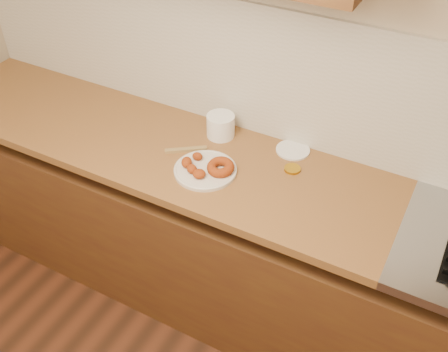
{
  "coord_description": "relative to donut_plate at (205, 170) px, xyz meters",
  "views": [
    {
      "loc": [
        0.58,
        0.15,
        2.29
      ],
      "look_at": [
        -0.2,
        1.59,
        0.93
      ],
      "focal_mm": 42.0,
      "sensor_mm": 36.0,
      "label": 1
    }
  ],
  "objects": [
    {
      "name": "donut_plate",
      "position": [
        0.0,
        0.0,
        0.0
      ],
      "size": [
        0.26,
        0.26,
        0.02
      ],
      "primitive_type": "cylinder",
      "color": "beige",
      "rests_on": "butcher_block"
    },
    {
      "name": "brass_jar_lid",
      "position": [
        0.32,
        0.18,
        -0.0
      ],
      "size": [
        0.09,
        0.09,
        0.01
      ],
      "primitive_type": "cylinder",
      "rotation": [
        0.0,
        0.0,
        -0.33
      ],
      "color": "#AE8117",
      "rests_on": "butcher_block"
    },
    {
      "name": "tub_lid",
      "position": [
        0.27,
        0.31,
        -0.0
      ],
      "size": [
        0.2,
        0.2,
        0.01
      ],
      "primitive_type": "cylinder",
      "rotation": [
        0.0,
        0.0,
        0.41
      ],
      "color": "white",
      "rests_on": "butcher_block"
    },
    {
      "name": "plastic_tub",
      "position": [
        -0.07,
        0.26,
        0.05
      ],
      "size": [
        0.16,
        0.16,
        0.11
      ],
      "primitive_type": "cylinder",
      "rotation": [
        0.0,
        0.0,
        -0.31
      ],
      "color": "white",
      "rests_on": "butcher_block"
    },
    {
      "name": "ring_donut",
      "position": [
        0.06,
        0.02,
        0.03
      ],
      "size": [
        0.12,
        0.12,
        0.05
      ],
      "primitive_type": "torus",
      "rotation": [
        0.1,
        0.0,
        0.01
      ],
      "color": "#A03E11",
      "rests_on": "donut_plate"
    },
    {
      "name": "butcher_block",
      "position": [
        -0.35,
        0.08,
        -0.03
      ],
      "size": [
        2.3,
        0.62,
        0.04
      ],
      "primitive_type": "cube",
      "color": "olive",
      "rests_on": "base_cabinet"
    },
    {
      "name": "wall_back",
      "position": [
        0.3,
        0.39,
        0.44
      ],
      "size": [
        4.0,
        0.02,
        2.7
      ],
      "primitive_type": "cube",
      "color": "#C3AE91",
      "rests_on": "ground"
    },
    {
      "name": "base_cabinet",
      "position": [
        0.3,
        0.08,
        -0.52
      ],
      "size": [
        3.6,
        0.6,
        0.77
      ],
      "primitive_type": "cube",
      "color": "#543415",
      "rests_on": "floor"
    },
    {
      "name": "backsplash",
      "position": [
        0.3,
        0.37,
        0.29
      ],
      "size": [
        3.6,
        0.02,
        0.6
      ],
      "primitive_type": "cube",
      "color": "beige",
      "rests_on": "wall_back"
    },
    {
      "name": "fried_dough_chunks",
      "position": [
        -0.04,
        -0.03,
        0.03
      ],
      "size": [
        0.15,
        0.15,
        0.04
      ],
      "color": "#A03E11",
      "rests_on": "donut_plate"
    },
    {
      "name": "wooden_utensil",
      "position": [
        -0.15,
        0.08,
        -0.0
      ],
      "size": [
        0.16,
        0.13,
        0.01
      ],
      "primitive_type": "cube",
      "rotation": [
        0.0,
        0.0,
        0.63
      ],
      "color": "olive",
      "rests_on": "butcher_block"
    }
  ]
}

